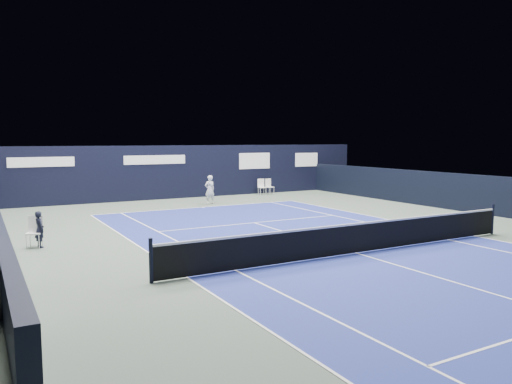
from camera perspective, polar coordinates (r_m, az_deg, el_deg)
ground at (r=17.06m, az=7.02°, el=-5.67°), size 48.00×48.00×0.00m
court_surface at (r=15.54m, az=11.43°, el=-6.89°), size 10.97×23.77×0.01m
enclosure_wall_right at (r=26.99m, az=20.08°, el=0.24°), size 0.30×22.00×1.80m
folding_chair_back_a at (r=31.32m, az=0.61°, el=0.91°), size 0.49×0.52×0.99m
folding_chair_back_b at (r=31.58m, az=1.51°, el=0.77°), size 0.48×0.46×0.98m
line_judge_chair at (r=17.51m, az=-23.94°, el=-3.92°), size 0.58×0.57×1.02m
line_judge at (r=17.40m, az=-23.50°, el=-3.93°), size 0.38×0.48×1.17m
court_markings at (r=15.54m, az=11.43°, el=-6.87°), size 11.03×23.83×0.00m
tennis_net at (r=15.43m, az=11.47°, el=-5.06°), size 12.90×0.10×1.10m
back_sponsor_wall at (r=29.71m, az=-9.75°, el=2.27°), size 26.00×0.63×3.10m
tennis_player at (r=26.79m, az=-5.31°, el=0.27°), size 0.60×0.82×1.55m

